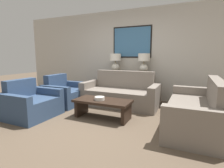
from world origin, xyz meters
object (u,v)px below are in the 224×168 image
object	(u,v)px
coffee_table	(103,105)
armchair_near_back_wall	(65,94)
decorative_bowl	(100,98)
couch_by_back_wall	(120,94)
console_table	(129,86)
armchair_near_camera	(31,104)
table_lamp_left	(116,61)
table_lamp_right	(144,62)
couch_by_side	(196,111)

from	to	relation	value
coffee_table	armchair_near_back_wall	bearing A→B (deg)	158.94
coffee_table	decorative_bowl	distance (m)	0.15
couch_by_back_wall	coffee_table	size ratio (longest dim) A/B	1.67
console_table	armchair_near_camera	size ratio (longest dim) A/B	1.37
table_lamp_left	table_lamp_right	distance (m)	0.87
table_lamp_left	couch_by_back_wall	xyz separation A→B (m)	(0.43, -0.67, -0.84)
couch_by_back_wall	decorative_bowl	world-z (taller)	couch_by_back_wall
decorative_bowl	table_lamp_right	bearing A→B (deg)	75.57
couch_by_side	decorative_bowl	xyz separation A→B (m)	(-1.81, -0.33, 0.13)
coffee_table	armchair_near_camera	size ratio (longest dim) A/B	1.19
coffee_table	decorative_bowl	xyz separation A→B (m)	(-0.05, -0.04, 0.14)
console_table	armchair_near_camera	distance (m)	2.68
couch_by_back_wall	couch_by_side	size ratio (longest dim) A/B	1.00
couch_by_side	coffee_table	size ratio (longest dim) A/B	1.67
couch_by_side	armchair_near_back_wall	world-z (taller)	couch_by_side
couch_by_back_wall	armchair_near_camera	bearing A→B (deg)	-131.07
table_lamp_left	coffee_table	distance (m)	1.98
console_table	decorative_bowl	bearing A→B (deg)	-90.78
coffee_table	decorative_bowl	world-z (taller)	decorative_bowl
console_table	armchair_near_camera	xyz separation A→B (m)	(-1.41, -2.28, -0.13)
table_lamp_right	armchair_near_camera	xyz separation A→B (m)	(-1.84, -2.28, -0.86)
couch_by_side	coffee_table	world-z (taller)	couch_by_side
table_lamp_left	couch_by_side	distance (m)	2.78
armchair_near_back_wall	console_table	bearing A→B (deg)	40.11
couch_by_back_wall	couch_by_side	xyz separation A→B (m)	(1.79, -0.78, 0.00)
table_lamp_left	armchair_near_camera	bearing A→B (deg)	-113.06
coffee_table	armchair_near_back_wall	xyz separation A→B (m)	(-1.43, 0.55, -0.02)
table_lamp_left	coffee_table	xyz separation A→B (m)	(0.46, -1.73, -0.85)
armchair_near_back_wall	table_lamp_right	bearing A→B (deg)	32.78
table_lamp_left	decorative_bowl	size ratio (longest dim) A/B	2.68
table_lamp_right	armchair_near_back_wall	world-z (taller)	table_lamp_right
armchair_near_back_wall	armchair_near_camera	xyz separation A→B (m)	(0.00, -1.10, 0.00)
table_lamp_right	couch_by_side	world-z (taller)	table_lamp_right
couch_by_back_wall	couch_by_side	world-z (taller)	same
table_lamp_left	decorative_bowl	xyz separation A→B (m)	(0.41, -1.78, -0.71)
console_table	couch_by_back_wall	size ratio (longest dim) A/B	0.69
coffee_table	table_lamp_right	bearing A→B (deg)	76.67
table_lamp_right	couch_by_side	xyz separation A→B (m)	(1.35, -1.45, -0.84)
table_lamp_right	decorative_bowl	xyz separation A→B (m)	(-0.46, -1.78, -0.71)
console_table	couch_by_back_wall	bearing A→B (deg)	-90.00
table_lamp_left	coffee_table	world-z (taller)	table_lamp_left
couch_by_back_wall	armchair_near_back_wall	bearing A→B (deg)	-159.94
couch_by_back_wall	armchair_near_back_wall	size ratio (longest dim) A/B	1.99
couch_by_side	armchair_near_camera	distance (m)	3.30
table_lamp_right	decorative_bowl	bearing A→B (deg)	-104.43
console_table	couch_by_back_wall	distance (m)	0.68
coffee_table	armchair_near_back_wall	size ratio (longest dim) A/B	1.19
coffee_table	armchair_near_camera	distance (m)	1.53
couch_by_side	coffee_table	bearing A→B (deg)	-170.88
console_table	table_lamp_right	distance (m)	0.85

